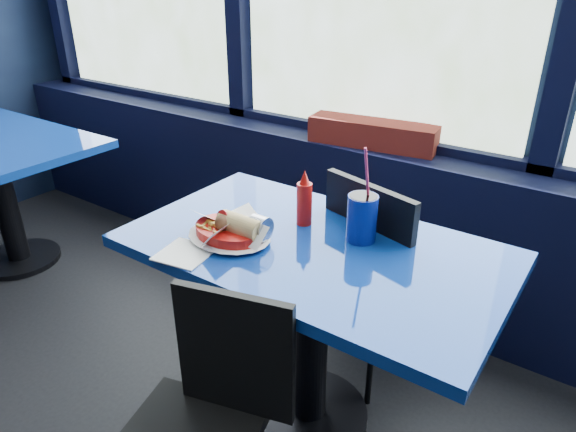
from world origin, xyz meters
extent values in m
cube|color=black|center=(0.00, 2.87, 0.40)|extent=(5.00, 0.26, 0.80)
cube|color=black|center=(0.00, 2.95, 0.81)|extent=(4.80, 0.08, 0.06)
cylinder|color=black|center=(0.30, 2.00, 0.01)|extent=(0.44, 0.44, 0.03)
cylinder|color=black|center=(0.30, 2.00, 0.34)|extent=(0.12, 0.12, 0.68)
cube|color=navy|center=(0.30, 2.00, 0.73)|extent=(1.20, 0.70, 0.04)
cylinder|color=black|center=(-1.70, 2.00, 0.01)|extent=(0.44, 0.44, 0.03)
cylinder|color=black|center=(-1.70, 2.00, 0.34)|extent=(0.12, 0.12, 0.68)
cube|color=black|center=(0.31, 1.59, 0.60)|extent=(0.34, 0.11, 0.39)
cube|color=black|center=(0.33, 2.40, 0.44)|extent=(0.50, 0.50, 0.04)
cube|color=black|center=(0.38, 2.21, 0.68)|extent=(0.38, 0.13, 0.44)
cylinder|color=black|center=(0.55, 2.52, 0.21)|extent=(0.02, 0.02, 0.42)
cylinder|color=black|center=(0.45, 2.19, 0.21)|extent=(0.02, 0.02, 0.42)
cylinder|color=black|center=(0.21, 2.61, 0.21)|extent=(0.02, 0.02, 0.42)
cylinder|color=black|center=(0.12, 2.28, 0.21)|extent=(0.02, 0.02, 0.42)
cube|color=maroon|center=(0.07, 2.86, 0.86)|extent=(0.60, 0.22, 0.12)
cylinder|color=#AA100B|center=(0.06, 1.87, 0.77)|extent=(0.32, 0.32, 0.05)
cylinder|color=white|center=(0.06, 1.87, 0.76)|extent=(0.31, 0.31, 0.00)
cylinder|color=silver|center=(0.16, 1.91, 0.80)|extent=(0.06, 0.08, 0.08)
sphere|color=brown|center=(0.05, 1.86, 0.81)|extent=(0.06, 0.06, 0.06)
cylinder|color=#AD1312|center=(0.04, 1.86, 0.83)|extent=(0.04, 0.04, 0.01)
cylinder|color=#AA100B|center=(0.20, 2.10, 0.82)|extent=(0.05, 0.05, 0.15)
cone|color=#AA100B|center=(0.20, 2.10, 0.92)|extent=(0.03, 0.03, 0.05)
cylinder|color=navy|center=(0.41, 2.11, 0.83)|extent=(0.10, 0.10, 0.15)
cylinder|color=black|center=(0.41, 2.11, 0.90)|extent=(0.09, 0.09, 0.01)
cylinder|color=#F8345D|center=(0.42, 2.11, 0.97)|extent=(0.02, 0.08, 0.21)
cube|color=white|center=(0.01, 1.72, 0.75)|extent=(0.18, 0.18, 0.00)
camera|label=1|loc=(1.05, 0.78, 1.54)|focal=32.00mm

